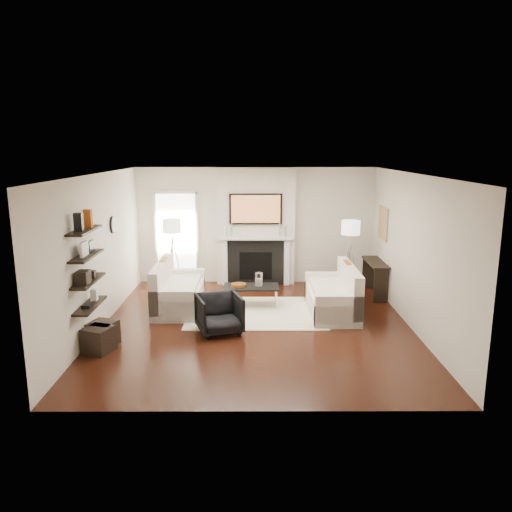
{
  "coord_description": "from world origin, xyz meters",
  "views": [
    {
      "loc": [
        -0.03,
        -8.51,
        3.13
      ],
      "look_at": [
        0.0,
        0.6,
        1.15
      ],
      "focal_mm": 35.0,
      "sensor_mm": 36.0,
      "label": 1
    }
  ],
  "objects_px": {
    "loveseat_right_base": "(331,302)",
    "lamp_left_shade": "(172,226)",
    "loveseat_left_base": "(179,298)",
    "armchair": "(219,312)",
    "lamp_right_shade": "(351,228)",
    "coffee_table": "(251,287)",
    "ottoman_near": "(103,334)"
  },
  "relations": [
    {
      "from": "loveseat_left_base",
      "to": "armchair",
      "type": "height_order",
      "value": "armchair"
    },
    {
      "from": "loveseat_left_base",
      "to": "lamp_right_shade",
      "type": "bearing_deg",
      "value": 17.2
    },
    {
      "from": "lamp_left_shade",
      "to": "ottoman_near",
      "type": "height_order",
      "value": "lamp_left_shade"
    },
    {
      "from": "ottoman_near",
      "to": "coffee_table",
      "type": "bearing_deg",
      "value": 40.79
    },
    {
      "from": "armchair",
      "to": "lamp_left_shade",
      "type": "bearing_deg",
      "value": 95.58
    },
    {
      "from": "loveseat_left_base",
      "to": "armchair",
      "type": "xyz_separation_m",
      "value": [
        0.89,
        -1.34,
        0.16
      ]
    },
    {
      "from": "loveseat_right_base",
      "to": "armchair",
      "type": "height_order",
      "value": "armchair"
    },
    {
      "from": "coffee_table",
      "to": "lamp_right_shade",
      "type": "bearing_deg",
      "value": 24.67
    },
    {
      "from": "loveseat_right_base",
      "to": "coffee_table",
      "type": "relative_size",
      "value": 1.64
    },
    {
      "from": "ottoman_near",
      "to": "lamp_left_shade",
      "type": "bearing_deg",
      "value": 79.29
    },
    {
      "from": "armchair",
      "to": "lamp_right_shade",
      "type": "xyz_separation_m",
      "value": [
        2.68,
        2.45,
        1.08
      ]
    },
    {
      "from": "coffee_table",
      "to": "lamp_left_shade",
      "type": "bearing_deg",
      "value": 145.1
    },
    {
      "from": "armchair",
      "to": "lamp_left_shade",
      "type": "distance_m",
      "value": 3.14
    },
    {
      "from": "loveseat_right_base",
      "to": "ottoman_near",
      "type": "bearing_deg",
      "value": -157.53
    },
    {
      "from": "loveseat_right_base",
      "to": "lamp_left_shade",
      "type": "distance_m",
      "value": 3.9
    },
    {
      "from": "armchair",
      "to": "ottoman_near",
      "type": "relative_size",
      "value": 1.85
    },
    {
      "from": "loveseat_left_base",
      "to": "coffee_table",
      "type": "relative_size",
      "value": 1.64
    },
    {
      "from": "armchair",
      "to": "lamp_right_shade",
      "type": "distance_m",
      "value": 3.79
    },
    {
      "from": "loveseat_right_base",
      "to": "coffee_table",
      "type": "height_order",
      "value": "same"
    },
    {
      "from": "coffee_table",
      "to": "loveseat_right_base",
      "type": "bearing_deg",
      "value": -15.36
    },
    {
      "from": "coffee_table",
      "to": "ottoman_near",
      "type": "bearing_deg",
      "value": -139.21
    },
    {
      "from": "lamp_left_shade",
      "to": "loveseat_right_base",
      "type": "bearing_deg",
      "value": -26.53
    },
    {
      "from": "loveseat_left_base",
      "to": "loveseat_right_base",
      "type": "bearing_deg",
      "value": -5.83
    },
    {
      "from": "loveseat_right_base",
      "to": "ottoman_near",
      "type": "relative_size",
      "value": 4.5
    },
    {
      "from": "loveseat_right_base",
      "to": "lamp_left_shade",
      "type": "relative_size",
      "value": 4.5
    },
    {
      "from": "loveseat_left_base",
      "to": "lamp_left_shade",
      "type": "height_order",
      "value": "lamp_left_shade"
    },
    {
      "from": "armchair",
      "to": "loveseat_left_base",
      "type": "bearing_deg",
      "value": 104.78
    },
    {
      "from": "loveseat_left_base",
      "to": "coffee_table",
      "type": "xyz_separation_m",
      "value": [
        1.43,
        0.12,
        0.19
      ]
    },
    {
      "from": "ottoman_near",
      "to": "loveseat_right_base",
      "type": "bearing_deg",
      "value": 22.47
    },
    {
      "from": "loveseat_left_base",
      "to": "loveseat_right_base",
      "type": "xyz_separation_m",
      "value": [
        2.98,
        -0.3,
        0.0
      ]
    },
    {
      "from": "loveseat_left_base",
      "to": "lamp_left_shade",
      "type": "relative_size",
      "value": 4.5
    },
    {
      "from": "lamp_right_shade",
      "to": "ottoman_near",
      "type": "height_order",
      "value": "lamp_right_shade"
    }
  ]
}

